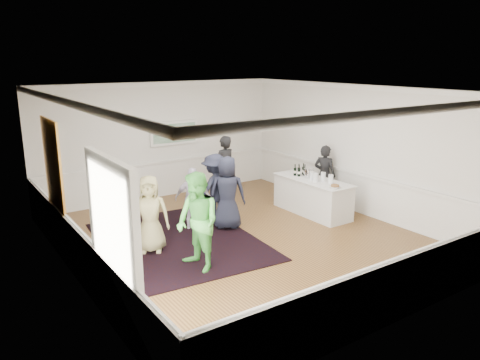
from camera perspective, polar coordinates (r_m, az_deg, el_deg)
floor at (r=10.22m, az=0.24°, el=-7.22°), size 8.00×8.00×0.00m
ceiling at (r=9.50m, az=0.26°, el=10.99°), size 7.00×8.00×0.02m
wall_left at (r=8.34m, az=-20.02°, el=-1.60°), size 0.02×8.00×3.20m
wall_right at (r=12.02m, az=14.19°, el=3.62°), size 0.02×8.00×3.20m
wall_back at (r=13.17m, az=-9.65°, el=4.79°), size 7.00×0.02×3.20m
wall_front at (r=6.94m, az=19.29°, el=-4.74°), size 7.00×0.02×3.20m
wainscoting at (r=10.04m, az=0.24°, el=-4.57°), size 7.00×8.00×1.00m
mirror at (r=9.54m, az=-21.82°, el=1.44°), size 0.05×1.25×1.85m
doorway at (r=6.67m, az=-15.27°, el=-6.88°), size 0.10×1.78×2.56m
landscape_painting at (r=13.26m, az=-8.01°, el=5.71°), size 1.44×0.06×0.66m
area_rug at (r=10.19m, az=-7.46°, el=-7.37°), size 3.38×4.26×0.02m
serving_table at (r=11.89m, az=8.80°, el=-1.96°), size 0.83×2.18×0.88m
bartender at (r=12.53m, az=10.26°, el=0.56°), size 0.59×0.70×1.62m
guest_tan at (r=9.51m, az=-10.92°, el=-4.11°), size 0.92×0.81×1.58m
guest_green at (r=8.55m, az=-5.18°, el=-5.15°), size 0.78×0.96×1.84m
guest_lilac at (r=10.65m, az=-5.70°, el=-2.28°), size 0.88×0.80×1.44m
guest_dark_a at (r=10.99m, az=-3.09°, el=-1.09°), size 1.18×0.82×1.66m
guest_dark_b at (r=12.57m, az=-1.92°, el=1.31°), size 0.72×0.53×1.82m
guest_navy at (r=10.62m, az=-1.54°, el=-1.57°), size 0.98×0.91×1.68m
wine_bottles at (r=12.09m, az=7.36°, el=1.28°), size 0.33×0.24×0.31m
juice_pitchers at (r=11.53m, az=9.76°, el=0.35°), size 0.32×0.61×0.24m
ice_bucket at (r=11.89m, az=8.37°, el=0.82°), size 0.26×0.26×0.25m
nut_bowl at (r=11.06m, az=11.50°, el=-0.79°), size 0.25×0.25×0.08m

